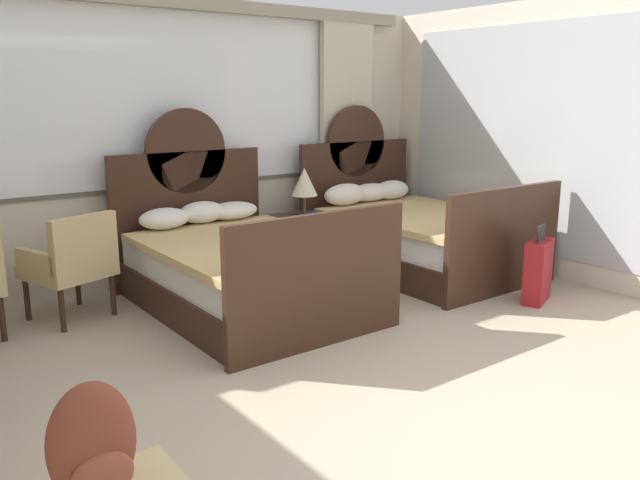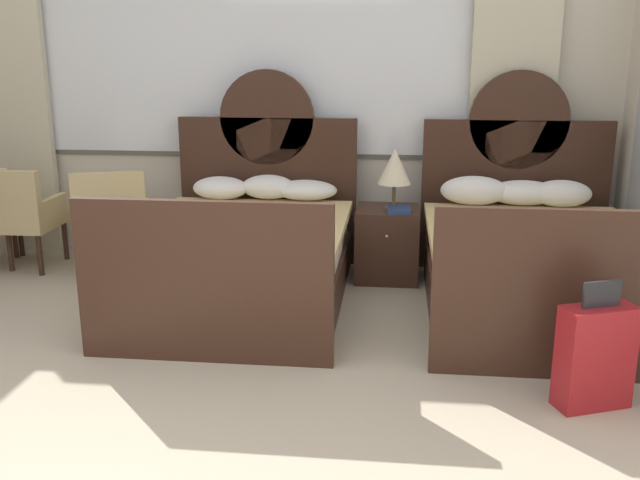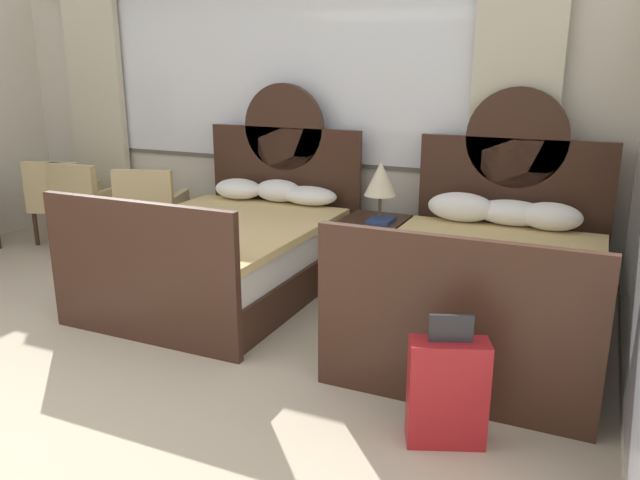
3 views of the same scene
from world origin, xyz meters
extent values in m
plane|color=tan|center=(0.00, 0.00, 0.00)|extent=(24.00, 24.00, 0.00)
cube|color=beige|center=(0.00, 3.88, 1.35)|extent=(6.25, 0.07, 2.70)
cube|color=#605B52|center=(0.00, 3.83, 1.80)|extent=(4.05, 0.02, 1.78)
cube|color=white|center=(0.00, 3.83, 1.80)|extent=(3.97, 0.02, 1.70)
cube|color=beige|center=(2.19, 3.74, 1.30)|extent=(0.70, 0.08, 2.60)
cube|color=#9C957E|center=(0.00, 3.74, 2.62)|extent=(5.75, 0.10, 0.12)
cube|color=beige|center=(3.16, 1.62, 1.35)|extent=(0.07, 4.44, 2.70)
cube|color=#B2B7BC|center=(3.12, 1.92, 1.35)|extent=(0.01, 3.11, 2.27)
cube|color=#382116|center=(0.15, 2.57, 0.15)|extent=(1.46, 2.05, 0.30)
cube|color=white|center=(0.15, 2.57, 0.42)|extent=(1.40, 1.95, 0.25)
cube|color=tan|center=(0.15, 2.49, 0.58)|extent=(1.50, 1.85, 0.06)
cube|color=#382116|center=(0.15, 3.63, 0.64)|extent=(1.54, 0.06, 1.27)
cylinder|color=#382116|center=(0.15, 3.63, 1.27)|extent=(0.80, 0.06, 0.80)
cube|color=#382116|center=(0.15, 1.52, 0.50)|extent=(1.54, 0.06, 0.99)
ellipsoid|color=white|center=(-0.21, 3.37, 0.70)|extent=(0.46, 0.33, 0.19)
ellipsoid|color=white|center=(0.19, 3.42, 0.71)|extent=(0.45, 0.29, 0.20)
ellipsoid|color=white|center=(0.51, 3.41, 0.69)|extent=(0.53, 0.31, 0.17)
cube|color=#382116|center=(2.24, 2.57, 0.15)|extent=(1.46, 2.05, 0.30)
cube|color=white|center=(2.24, 2.57, 0.42)|extent=(1.40, 1.95, 0.25)
cube|color=tan|center=(2.24, 2.49, 0.58)|extent=(1.50, 1.85, 0.06)
cube|color=#382116|center=(2.24, 3.63, 0.64)|extent=(1.54, 0.06, 1.27)
cylinder|color=#382116|center=(2.24, 3.63, 1.27)|extent=(0.80, 0.06, 0.80)
cube|color=#382116|center=(2.24, 1.52, 0.50)|extent=(1.54, 0.06, 0.99)
ellipsoid|color=white|center=(1.89, 3.37, 0.73)|extent=(0.54, 0.27, 0.24)
ellipsoid|color=white|center=(2.28, 3.41, 0.71)|extent=(0.58, 0.28, 0.20)
ellipsoid|color=white|center=(2.57, 3.37, 0.72)|extent=(0.47, 0.27, 0.22)
cube|color=#382116|center=(1.20, 3.26, 0.29)|extent=(0.51, 0.51, 0.59)
sphere|color=tan|center=(1.20, 2.99, 0.42)|extent=(0.02, 0.02, 0.02)
cylinder|color=brown|center=(1.24, 3.24, 0.60)|extent=(0.14, 0.14, 0.02)
cylinder|color=brown|center=(1.24, 3.24, 0.70)|extent=(0.03, 0.03, 0.19)
cone|color=beige|center=(1.24, 3.24, 0.93)|extent=(0.27, 0.27, 0.28)
cube|color=navy|center=(1.29, 3.15, 0.60)|extent=(0.18, 0.26, 0.03)
cube|color=tan|center=(-1.12, 3.24, 0.40)|extent=(0.73, 0.73, 0.10)
cube|color=tan|center=(-1.04, 3.01, 0.67)|extent=(0.57, 0.26, 0.43)
cube|color=tan|center=(-0.87, 3.32, 0.53)|extent=(0.22, 0.51, 0.16)
cube|color=tan|center=(-1.36, 3.16, 0.53)|extent=(0.22, 0.51, 0.16)
cylinder|color=#382116|center=(-0.97, 3.54, 0.18)|extent=(0.04, 0.04, 0.35)
cylinder|color=#382116|center=(-1.42, 3.39, 0.18)|extent=(0.04, 0.04, 0.35)
cylinder|color=#382116|center=(-0.82, 3.09, 0.18)|extent=(0.04, 0.04, 0.35)
cylinder|color=#382116|center=(-1.26, 2.94, 0.18)|extent=(0.04, 0.04, 0.35)
cylinder|color=#382116|center=(-1.67, 3.01, 0.18)|extent=(0.04, 0.04, 0.35)
ellipsoid|color=brown|center=(-1.93, 0.00, 0.67)|extent=(0.30, 0.19, 0.44)
ellipsoid|color=brown|center=(-1.93, -0.09, 0.59)|extent=(0.21, 0.09, 0.17)
cube|color=maroon|center=(2.31, 1.20, 0.28)|extent=(0.42, 0.30, 0.55)
cube|color=#232326|center=(2.31, 1.20, 0.62)|extent=(0.21, 0.10, 0.14)
cylinder|color=black|center=(2.17, 1.14, 0.03)|extent=(0.05, 0.04, 0.05)
cylinder|color=black|center=(2.46, 1.25, 0.03)|extent=(0.05, 0.04, 0.05)
camera|label=1|loc=(-2.48, -2.00, 1.81)|focal=35.96mm
camera|label=2|loc=(1.26, -2.28, 1.81)|focal=39.20mm
camera|label=3|loc=(2.88, -1.58, 1.85)|focal=35.06mm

